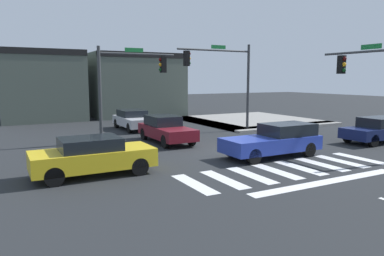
{
  "coord_description": "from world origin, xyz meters",
  "views": [
    {
      "loc": [
        -10.2,
        -15.29,
        3.64
      ],
      "look_at": [
        -1.38,
        1.13,
        1.1
      ],
      "focal_mm": 34.09,
      "sensor_mm": 36.0,
      "label": 1
    }
  ],
  "objects_px": {
    "car_navy": "(379,129)",
    "car_yellow": "(93,156)",
    "car_maroon": "(166,129)",
    "car_silver": "(134,119)",
    "traffic_signal_northwest": "(130,76)",
    "car_blue": "(275,140)",
    "traffic_signal_southeast": "(377,77)",
    "traffic_signal_northeast": "(223,71)"
  },
  "relations": [
    {
      "from": "traffic_signal_northwest",
      "to": "car_yellow",
      "type": "height_order",
      "value": "traffic_signal_northwest"
    },
    {
      "from": "car_yellow",
      "to": "car_maroon",
      "type": "relative_size",
      "value": 0.99
    },
    {
      "from": "traffic_signal_northeast",
      "to": "car_blue",
      "type": "distance_m",
      "value": 8.65
    },
    {
      "from": "traffic_signal_northwest",
      "to": "traffic_signal_southeast",
      "type": "bearing_deg",
      "value": -44.96
    },
    {
      "from": "traffic_signal_northwest",
      "to": "car_maroon",
      "type": "bearing_deg",
      "value": -41.25
    },
    {
      "from": "car_navy",
      "to": "traffic_signal_southeast",
      "type": "bearing_deg",
      "value": 30.52
    },
    {
      "from": "car_navy",
      "to": "car_maroon",
      "type": "height_order",
      "value": "car_maroon"
    },
    {
      "from": "traffic_signal_northeast",
      "to": "car_maroon",
      "type": "height_order",
      "value": "traffic_signal_northeast"
    },
    {
      "from": "car_yellow",
      "to": "car_silver",
      "type": "height_order",
      "value": "car_yellow"
    },
    {
      "from": "car_navy",
      "to": "car_silver",
      "type": "relative_size",
      "value": 1.06
    },
    {
      "from": "car_blue",
      "to": "car_maroon",
      "type": "xyz_separation_m",
      "value": [
        -2.95,
        5.95,
        -0.02
      ]
    },
    {
      "from": "traffic_signal_northwest",
      "to": "car_yellow",
      "type": "distance_m",
      "value": 8.27
    },
    {
      "from": "car_blue",
      "to": "car_yellow",
      "type": "relative_size",
      "value": 1.06
    },
    {
      "from": "car_navy",
      "to": "car_yellow",
      "type": "relative_size",
      "value": 1.03
    },
    {
      "from": "traffic_signal_southeast",
      "to": "car_maroon",
      "type": "xyz_separation_m",
      "value": [
        -7.54,
        7.73,
        -2.96
      ]
    },
    {
      "from": "car_yellow",
      "to": "car_maroon",
      "type": "distance_m",
      "value": 7.56
    },
    {
      "from": "car_blue",
      "to": "car_silver",
      "type": "distance_m",
      "value": 12.2
    },
    {
      "from": "traffic_signal_southeast",
      "to": "car_silver",
      "type": "distance_m",
      "value": 15.81
    },
    {
      "from": "traffic_signal_southeast",
      "to": "car_maroon",
      "type": "bearing_deg",
      "value": 44.31
    },
    {
      "from": "traffic_signal_northeast",
      "to": "car_navy",
      "type": "distance_m",
      "value": 10.1
    },
    {
      "from": "traffic_signal_southeast",
      "to": "car_blue",
      "type": "height_order",
      "value": "traffic_signal_southeast"
    },
    {
      "from": "car_yellow",
      "to": "car_maroon",
      "type": "bearing_deg",
      "value": -135.42
    },
    {
      "from": "traffic_signal_northeast",
      "to": "car_yellow",
      "type": "xyz_separation_m",
      "value": [
        -10.4,
        -7.07,
        -3.36
      ]
    },
    {
      "from": "traffic_signal_southeast",
      "to": "car_blue",
      "type": "distance_m",
      "value": 5.74
    },
    {
      "from": "traffic_signal_southeast",
      "to": "car_silver",
      "type": "height_order",
      "value": "traffic_signal_southeast"
    },
    {
      "from": "car_maroon",
      "to": "car_silver",
      "type": "bearing_deg",
      "value": 178.65
    },
    {
      "from": "traffic_signal_northwest",
      "to": "car_silver",
      "type": "distance_m",
      "value": 5.71
    },
    {
      "from": "traffic_signal_northeast",
      "to": "car_yellow",
      "type": "distance_m",
      "value": 13.02
    },
    {
      "from": "car_maroon",
      "to": "car_blue",
      "type": "bearing_deg",
      "value": 26.37
    },
    {
      "from": "car_blue",
      "to": "car_navy",
      "type": "relative_size",
      "value": 1.02
    },
    {
      "from": "traffic_signal_northwest",
      "to": "car_navy",
      "type": "bearing_deg",
      "value": -30.25
    },
    {
      "from": "traffic_signal_northwest",
      "to": "traffic_signal_southeast",
      "type": "xyz_separation_m",
      "value": [
        9.15,
        -9.14,
        -0.04
      ]
    },
    {
      "from": "car_blue",
      "to": "car_yellow",
      "type": "xyz_separation_m",
      "value": [
        -8.33,
        0.64,
        -0.02
      ]
    },
    {
      "from": "car_blue",
      "to": "car_navy",
      "type": "distance_m",
      "value": 7.84
    },
    {
      "from": "traffic_signal_northwest",
      "to": "car_blue",
      "type": "distance_m",
      "value": 9.15
    },
    {
      "from": "car_navy",
      "to": "car_maroon",
      "type": "bearing_deg",
      "value": -28.34
    },
    {
      "from": "car_maroon",
      "to": "traffic_signal_northeast",
      "type": "bearing_deg",
      "value": 109.35
    },
    {
      "from": "traffic_signal_southeast",
      "to": "car_navy",
      "type": "distance_m",
      "value": 4.8
    },
    {
      "from": "traffic_signal_northwest",
      "to": "car_blue",
      "type": "xyz_separation_m",
      "value": [
        4.55,
        -7.36,
        -2.99
      ]
    },
    {
      "from": "traffic_signal_northwest",
      "to": "car_silver",
      "type": "relative_size",
      "value": 1.24
    },
    {
      "from": "traffic_signal_northwest",
      "to": "car_blue",
      "type": "relative_size",
      "value": 1.14
    },
    {
      "from": "traffic_signal_northeast",
      "to": "car_silver",
      "type": "xyz_separation_m",
      "value": [
        -4.88,
        4.16,
        -3.39
      ]
    }
  ]
}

